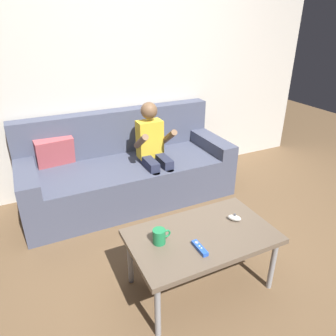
{
  "coord_description": "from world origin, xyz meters",
  "views": [
    {
      "loc": [
        -1.1,
        -1.38,
        1.69
      ],
      "look_at": [
        -0.11,
        0.67,
        0.59
      ],
      "focal_mm": 33.71,
      "sensor_mm": 36.0,
      "label": 1
    }
  ],
  "objects_px": {
    "game_remote_blue_near_edge": "(200,248)",
    "nunchuk_white": "(234,218)",
    "person_seated_on_couch": "(154,149)",
    "coffee_table": "(202,239)",
    "couch": "(126,171)",
    "coffee_mug": "(160,236)"
  },
  "relations": [
    {
      "from": "couch",
      "to": "game_remote_blue_near_edge",
      "type": "bearing_deg",
      "value": -91.48
    },
    {
      "from": "coffee_table",
      "to": "game_remote_blue_near_edge",
      "type": "bearing_deg",
      "value": -126.95
    },
    {
      "from": "coffee_mug",
      "to": "nunchuk_white",
      "type": "bearing_deg",
      "value": -0.86
    },
    {
      "from": "game_remote_blue_near_edge",
      "to": "coffee_mug",
      "type": "relative_size",
      "value": 1.19
    },
    {
      "from": "couch",
      "to": "nunchuk_white",
      "type": "distance_m",
      "value": 1.37
    },
    {
      "from": "nunchuk_white",
      "to": "coffee_mug",
      "type": "xyz_separation_m",
      "value": [
        -0.56,
        0.01,
        0.03
      ]
    },
    {
      "from": "coffee_mug",
      "to": "person_seated_on_couch",
      "type": "bearing_deg",
      "value": 68.25
    },
    {
      "from": "game_remote_blue_near_edge",
      "to": "nunchuk_white",
      "type": "xyz_separation_m",
      "value": [
        0.37,
        0.16,
        0.01
      ]
    },
    {
      "from": "coffee_table",
      "to": "game_remote_blue_near_edge",
      "type": "height_order",
      "value": "game_remote_blue_near_edge"
    },
    {
      "from": "person_seated_on_couch",
      "to": "coffee_table",
      "type": "xyz_separation_m",
      "value": [
        -0.17,
        -1.17,
        -0.17
      ]
    },
    {
      "from": "nunchuk_white",
      "to": "game_remote_blue_near_edge",
      "type": "bearing_deg",
      "value": -157.0
    },
    {
      "from": "couch",
      "to": "person_seated_on_couch",
      "type": "height_order",
      "value": "person_seated_on_couch"
    },
    {
      "from": "couch",
      "to": "person_seated_on_couch",
      "type": "relative_size",
      "value": 2.05
    },
    {
      "from": "coffee_mug",
      "to": "coffee_table",
      "type": "bearing_deg",
      "value": -8.85
    },
    {
      "from": "coffee_table",
      "to": "nunchuk_white",
      "type": "relative_size",
      "value": 9.73
    },
    {
      "from": "person_seated_on_couch",
      "to": "coffee_mug",
      "type": "relative_size",
      "value": 8.3
    },
    {
      "from": "game_remote_blue_near_edge",
      "to": "nunchuk_white",
      "type": "distance_m",
      "value": 0.4
    },
    {
      "from": "couch",
      "to": "game_remote_blue_near_edge",
      "type": "distance_m",
      "value": 1.49
    },
    {
      "from": "person_seated_on_couch",
      "to": "coffee_table",
      "type": "height_order",
      "value": "person_seated_on_couch"
    },
    {
      "from": "couch",
      "to": "coffee_mug",
      "type": "bearing_deg",
      "value": -99.8
    },
    {
      "from": "game_remote_blue_near_edge",
      "to": "couch",
      "type": "bearing_deg",
      "value": 88.52
    },
    {
      "from": "coffee_table",
      "to": "coffee_mug",
      "type": "distance_m",
      "value": 0.3
    }
  ]
}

